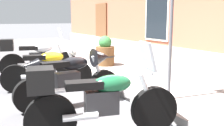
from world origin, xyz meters
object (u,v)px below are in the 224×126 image
at_px(motorcycle_yellow_naked, 49,69).
at_px(parking_sign, 172,7).
at_px(motorcycle_silver_touring, 36,57).
at_px(motorcycle_black_sport, 74,75).
at_px(motorcycle_green_touring, 97,100).
at_px(barrel_planter, 105,53).

height_order(motorcycle_yellow_naked, parking_sign, parking_sign).
bearing_deg(motorcycle_silver_touring, motorcycle_black_sport, 1.54).
bearing_deg(motorcycle_silver_touring, motorcycle_green_touring, -2.21).
bearing_deg(motorcycle_yellow_naked, motorcycle_green_touring, -2.45).
distance_m(motorcycle_silver_touring, motorcycle_yellow_naked, 1.44).
bearing_deg(barrel_planter, parking_sign, -9.45).
distance_m(motorcycle_black_sport, motorcycle_green_touring, 1.48).
relative_size(motorcycle_silver_touring, parking_sign, 0.81).
height_order(motorcycle_yellow_naked, motorcycle_black_sport, motorcycle_black_sport).
height_order(motorcycle_silver_touring, parking_sign, parking_sign).
height_order(motorcycle_green_touring, barrel_planter, motorcycle_green_touring).
height_order(motorcycle_black_sport, parking_sign, parking_sign).
relative_size(motorcycle_black_sport, parking_sign, 0.80).
bearing_deg(parking_sign, motorcycle_yellow_naked, -145.10).
relative_size(motorcycle_silver_touring, barrel_planter, 2.26).
distance_m(motorcycle_black_sport, parking_sign, 2.13).
xyz_separation_m(motorcycle_silver_touring, motorcycle_yellow_naked, (1.43, -0.04, -0.09)).
xyz_separation_m(motorcycle_black_sport, motorcycle_green_touring, (1.46, -0.23, -0.03)).
bearing_deg(motorcycle_green_touring, motorcycle_yellow_naked, 177.55).
bearing_deg(motorcycle_green_touring, barrel_planter, 150.93).
bearing_deg(motorcycle_silver_touring, motorcycle_yellow_naked, -1.74).
bearing_deg(parking_sign, motorcycle_green_touring, -73.43).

